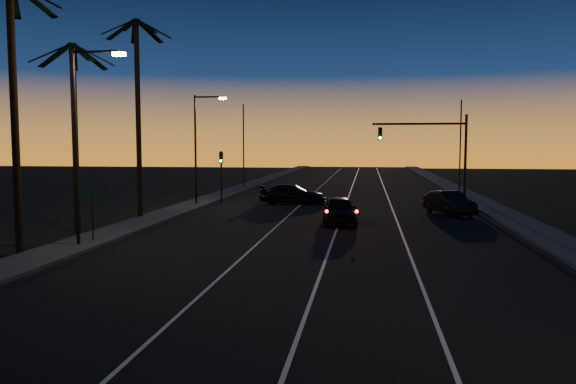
# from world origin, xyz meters

# --- Properties ---
(road) EXTENTS (20.00, 170.00, 0.01)m
(road) POSITION_xyz_m (0.00, 30.00, 0.01)
(road) COLOR black
(road) RESTS_ON ground
(sidewalk_left) EXTENTS (2.40, 170.00, 0.16)m
(sidewalk_left) POSITION_xyz_m (-11.20, 30.00, 0.08)
(sidewalk_left) COLOR #393937
(sidewalk_left) RESTS_ON ground
(sidewalk_right) EXTENTS (2.40, 170.00, 0.16)m
(sidewalk_right) POSITION_xyz_m (11.20, 30.00, 0.08)
(sidewalk_right) COLOR #393937
(sidewalk_right) RESTS_ON ground
(lane_stripe_left) EXTENTS (0.12, 160.00, 0.01)m
(lane_stripe_left) POSITION_xyz_m (-3.00, 30.00, 0.02)
(lane_stripe_left) COLOR silver
(lane_stripe_left) RESTS_ON road
(lane_stripe_mid) EXTENTS (0.12, 160.00, 0.01)m
(lane_stripe_mid) POSITION_xyz_m (0.50, 30.00, 0.02)
(lane_stripe_mid) COLOR silver
(lane_stripe_mid) RESTS_ON road
(lane_stripe_right) EXTENTS (0.12, 160.00, 0.01)m
(lane_stripe_right) POSITION_xyz_m (4.00, 30.00, 0.02)
(lane_stripe_right) COLOR silver
(lane_stripe_right) RESTS_ON road
(palm_near) EXTENTS (4.25, 4.16, 11.53)m
(palm_near) POSITION_xyz_m (-12.60, 18.00, 7.07)
(palm_near) COLOR black
(palm_near) RESTS_ON ground
(palm_mid) EXTENTS (4.25, 4.16, 10.03)m
(palm_mid) POSITION_xyz_m (-13.20, 24.00, 6.25)
(palm_mid) COLOR black
(palm_mid) RESTS_ON ground
(palm_far) EXTENTS (4.25, 4.16, 12.53)m
(palm_far) POSITION_xyz_m (-12.20, 30.00, 7.61)
(palm_far) COLOR black
(palm_far) RESTS_ON ground
(streetlight_left_near) EXTENTS (2.55, 0.26, 9.00)m
(streetlight_left_near) POSITION_xyz_m (-10.70, 20.00, 5.32)
(streetlight_left_near) COLOR black
(streetlight_left_near) RESTS_ON ground
(streetlight_left_far) EXTENTS (2.55, 0.26, 8.50)m
(streetlight_left_far) POSITION_xyz_m (-10.69, 38.00, 5.06)
(streetlight_left_far) COLOR black
(streetlight_left_far) RESTS_ON ground
(street_sign) EXTENTS (0.70, 0.06, 2.60)m
(street_sign) POSITION_xyz_m (-10.80, 21.00, 1.66)
(street_sign) COLOR black
(street_sign) RESTS_ON ground
(signal_mast) EXTENTS (7.10, 0.41, 7.00)m
(signal_mast) POSITION_xyz_m (7.14, 39.99, 4.78)
(signal_mast) COLOR black
(signal_mast) RESTS_ON ground
(signal_post) EXTENTS (0.28, 0.37, 4.20)m
(signal_post) POSITION_xyz_m (-9.50, 39.98, 2.89)
(signal_post) COLOR black
(signal_post) RESTS_ON ground
(far_pole_left) EXTENTS (0.14, 0.14, 9.00)m
(far_pole_left) POSITION_xyz_m (-11.00, 55.00, 4.50)
(far_pole_left) COLOR black
(far_pole_left) RESTS_ON ground
(far_pole_right) EXTENTS (0.14, 0.14, 9.00)m
(far_pole_right) POSITION_xyz_m (11.00, 52.00, 4.50)
(far_pole_right) COLOR black
(far_pole_right) RESTS_ON ground
(lead_car) EXTENTS (2.37, 5.49, 1.63)m
(lead_car) POSITION_xyz_m (0.52, 29.40, 0.83)
(lead_car) COLOR black
(lead_car) RESTS_ON road
(right_car) EXTENTS (3.21, 5.05, 1.57)m
(right_car) POSITION_xyz_m (7.67, 34.89, 0.80)
(right_car) COLOR black
(right_car) RESTS_ON road
(cross_car) EXTENTS (5.42, 2.42, 1.55)m
(cross_car) POSITION_xyz_m (-3.73, 40.14, 0.79)
(cross_car) COLOR black
(cross_car) RESTS_ON road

